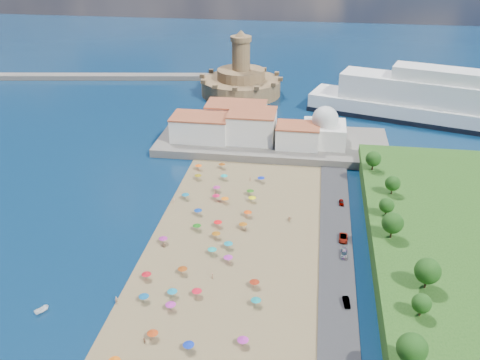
# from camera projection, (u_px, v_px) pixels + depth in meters

# --- Properties ---
(ground) EXTENTS (700.00, 700.00, 0.00)m
(ground) POSITION_uv_depth(u_px,v_px,m) (213.00, 244.00, 149.35)
(ground) COLOR #071938
(ground) RESTS_ON ground
(terrace) EXTENTS (90.00, 36.00, 3.00)m
(terrace) POSITION_uv_depth(u_px,v_px,m) (272.00, 142.00, 212.03)
(terrace) COLOR #59544C
(terrace) RESTS_ON ground
(jetty) EXTENTS (18.00, 70.00, 2.40)m
(jetty) POSITION_uv_depth(u_px,v_px,m) (232.00, 111.00, 246.00)
(jetty) COLOR #59544C
(jetty) RESTS_ON ground
(breakwater) EXTENTS (199.03, 34.77, 2.60)m
(breakwater) POSITION_uv_depth(u_px,v_px,m) (71.00, 77.00, 298.46)
(breakwater) COLOR #59544C
(breakwater) RESTS_ON ground
(waterfront_buildings) EXTENTS (57.00, 29.00, 11.00)m
(waterfront_buildings) POSITION_uv_depth(u_px,v_px,m) (240.00, 125.00, 211.44)
(waterfront_buildings) COLOR silver
(waterfront_buildings) RESTS_ON terrace
(domed_building) EXTENTS (16.00, 16.00, 15.00)m
(domed_building) POSITION_uv_depth(u_px,v_px,m) (324.00, 129.00, 204.34)
(domed_building) COLOR silver
(domed_building) RESTS_ON terrace
(fortress) EXTENTS (40.00, 40.00, 32.40)m
(fortress) POSITION_uv_depth(u_px,v_px,m) (241.00, 82.00, 270.12)
(fortress) COLOR olive
(fortress) RESTS_ON ground
(cruise_ship) EXTENTS (134.80, 58.98, 29.46)m
(cruise_ship) POSITION_uv_depth(u_px,v_px,m) (465.00, 107.00, 228.67)
(cruise_ship) COLOR black
(cruise_ship) RESTS_ON ground
(beach_parasols) EXTENTS (31.73, 115.88, 2.20)m
(beach_parasols) POSITION_uv_depth(u_px,v_px,m) (203.00, 258.00, 139.46)
(beach_parasols) COLOR gray
(beach_parasols) RESTS_ON beach
(beachgoers) EXTENTS (39.28, 94.71, 1.85)m
(beachgoers) POSITION_uv_depth(u_px,v_px,m) (207.00, 247.00, 146.23)
(beachgoers) COLOR tan
(beachgoers) RESTS_ON beach
(parked_cars) EXTENTS (2.68, 75.57, 1.41)m
(parked_cars) POSITION_uv_depth(u_px,v_px,m) (344.00, 260.00, 140.32)
(parked_cars) COLOR gray
(parked_cars) RESTS_ON promenade
(hillside_trees) EXTENTS (15.79, 105.27, 7.67)m
(hillside_trees) POSITION_uv_depth(u_px,v_px,m) (400.00, 248.00, 129.67)
(hillside_trees) COLOR #382314
(hillside_trees) RESTS_ON hillside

